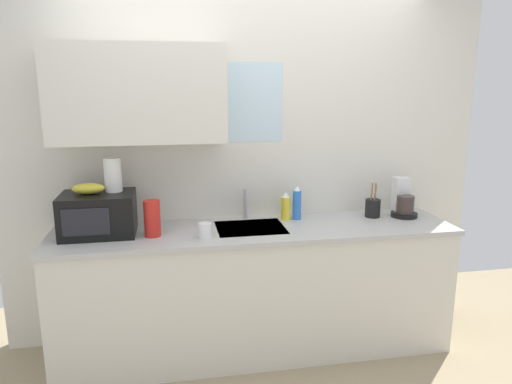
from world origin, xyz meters
The scene contains 12 objects.
kitchen_wall_assembly centered at (-0.15, 0.31, 1.36)m, with size 3.48×0.42×2.50m.
counter_unit centered at (0.00, 0.00, 0.46)m, with size 2.71×0.63×0.90m.
sink_faucet centered at (-0.03, 0.24, 1.01)m, with size 0.03×0.03×0.22m, color #B2B5BA.
microwave centered at (-1.02, 0.05, 1.04)m, with size 0.46×0.35×0.27m.
banana_bunch centered at (-1.07, 0.05, 1.20)m, with size 0.20×0.11×0.07m, color gold.
paper_towel_roll centered at (-0.92, 0.10, 1.28)m, with size 0.11×0.11×0.22m, color white.
coffee_maker centered at (1.12, 0.11, 1.00)m, with size 0.19×0.21×0.28m.
dish_soap_bottle_yellow centered at (0.25, 0.17, 0.99)m, with size 0.07×0.07×0.20m.
dish_soap_bottle_blue centered at (0.33, 0.16, 1.02)m, with size 0.06×0.06×0.25m.
cereal_canister centered at (-0.68, -0.05, 1.02)m, with size 0.10×0.10×0.23m, color red.
mug_white centered at (-0.35, -0.14, 0.95)m, with size 0.08×0.08×0.10m, color white.
utensil_crock centered at (0.89, 0.12, 0.97)m, with size 0.11×0.11×0.25m.
Camera 1 is at (-0.55, -3.00, 1.85)m, focal length 33.08 mm.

